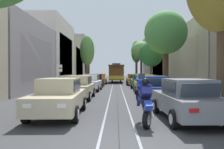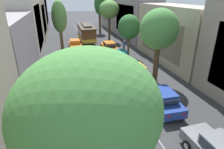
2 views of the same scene
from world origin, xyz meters
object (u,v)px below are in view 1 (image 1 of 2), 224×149
street_tree_kerb_right_far (136,53)px  parked_car_orange_fifth_left (100,79)px  street_tree_kerb_left_second (87,51)px  cable_car_trolley (116,73)px  street_tree_kerb_right_mid (151,54)px  motorcycle_with_rider (144,98)px  parked_car_beige_near_left (59,97)px  parked_car_yellow_mid_right (145,83)px  street_sign_post (59,77)px  parked_car_orange_fifth_right (133,79)px  parked_car_blue_second_right (155,88)px  street_tree_kerb_right_fourth (141,51)px  parked_car_beige_second_left (79,87)px  parked_car_black_fourth_left (96,80)px  parked_car_grey_near_right (187,99)px  parked_car_teal_fourth_right (139,81)px  street_tree_kerb_right_second (166,33)px  pedestrian_crossing_far (151,78)px

street_tree_kerb_right_far → parked_car_orange_fifth_left: bearing=-116.8°
street_tree_kerb_left_second → cable_car_trolley: 7.51m
street_tree_kerb_right_mid → motorcycle_with_rider: (-3.51, -19.83, -3.21)m
parked_car_beige_near_left → parked_car_yellow_mid_right: size_ratio=1.00×
parked_car_beige_near_left → street_sign_post: street_sign_post is taller
parked_car_orange_fifth_left → parked_car_orange_fifth_right: (4.90, -2.77, 0.00)m
parked_car_orange_fifth_right → motorcycle_with_rider: (-1.51, -22.94, 0.14)m
parked_car_blue_second_right → street_tree_kerb_right_fourth: size_ratio=0.60×
parked_car_beige_second_left → parked_car_black_fourth_left: same height
street_tree_kerb_right_mid → cable_car_trolley: street_tree_kerb_right_mid is taller
street_sign_post → street_tree_kerb_left_second: bearing=91.7°
parked_car_grey_near_right → street_tree_kerb_right_mid: size_ratio=0.76×
parked_car_beige_near_left → street_tree_kerb_left_second: (-2.04, 23.92, 4.25)m
parked_car_teal_fourth_right → cable_car_trolley: cable_car_trolley is taller
cable_car_trolley → parked_car_orange_fifth_right: bearing=-72.4°
parked_car_yellow_mid_right → street_tree_kerb_right_fourth: street_tree_kerb_right_fourth is taller
street_tree_kerb_right_fourth → street_tree_kerb_right_second: bearing=-90.5°
parked_car_beige_second_left → parked_car_orange_fifth_left: size_ratio=0.99×
parked_car_beige_near_left → street_tree_kerb_right_second: bearing=55.3°
parked_car_beige_near_left → parked_car_orange_fifth_right: 21.88m
parked_car_black_fourth_left → cable_car_trolley: (2.58, 11.20, 0.86)m
parked_car_beige_second_left → street_tree_kerb_right_mid: (7.05, 12.49, 3.35)m
street_tree_kerb_left_second → street_tree_kerb_right_mid: street_tree_kerb_left_second is taller
parked_car_blue_second_right → motorcycle_with_rider: motorcycle_with_rider is taller
parked_car_teal_fourth_right → street_tree_kerb_right_fourth: street_tree_kerb_right_fourth is taller
parked_car_teal_fourth_right → parked_car_beige_near_left: bearing=-107.5°
parked_car_grey_near_right → parked_car_orange_fifth_right: same height
parked_car_grey_near_right → street_tree_kerb_right_far: (1.75, 38.45, 5.23)m
parked_car_orange_fifth_right → street_tree_kerb_right_second: bearing=-81.0°
parked_car_beige_near_left → parked_car_orange_fifth_left: 24.10m
parked_car_beige_second_left → parked_car_black_fourth_left: 11.93m
street_sign_post → pedestrian_crossing_far: bearing=61.0°
parked_car_beige_near_left → cable_car_trolley: bearing=85.1°
parked_car_beige_near_left → parked_car_black_fourth_left: (-0.09, 17.66, 0.00)m
parked_car_beige_near_left → parked_car_orange_fifth_left: (-0.02, 24.10, 0.00)m
parked_car_grey_near_right → parked_car_teal_fourth_right: (-0.02, 16.96, 0.00)m
street_tree_kerb_right_second → motorcycle_with_rider: (-3.36, -11.33, -4.26)m
parked_car_orange_fifth_left → parked_car_grey_near_right: (5.14, -24.84, 0.00)m
parked_car_grey_near_right → parked_car_yellow_mid_right: size_ratio=1.00×
parked_car_orange_fifth_left → parked_car_black_fourth_left: bearing=-90.7°
parked_car_orange_fifth_left → parked_car_blue_second_right: bearing=-75.5°
parked_car_teal_fourth_right → parked_car_orange_fifth_right: 5.12m
parked_car_beige_near_left → street_tree_kerb_right_mid: size_ratio=0.76×
parked_car_blue_second_right → parked_car_orange_fifth_left: bearing=104.5°
parked_car_beige_second_left → parked_car_grey_near_right: size_ratio=0.99×
parked_car_yellow_mid_right → motorcycle_with_rider: size_ratio=2.35×
street_tree_kerb_right_fourth → street_sign_post: size_ratio=3.03×
parked_car_orange_fifth_left → parked_car_beige_second_left: bearing=-90.5°
parked_car_black_fourth_left → street_tree_kerb_right_far: 21.86m
street_tree_kerb_left_second → cable_car_trolley: bearing=47.5°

